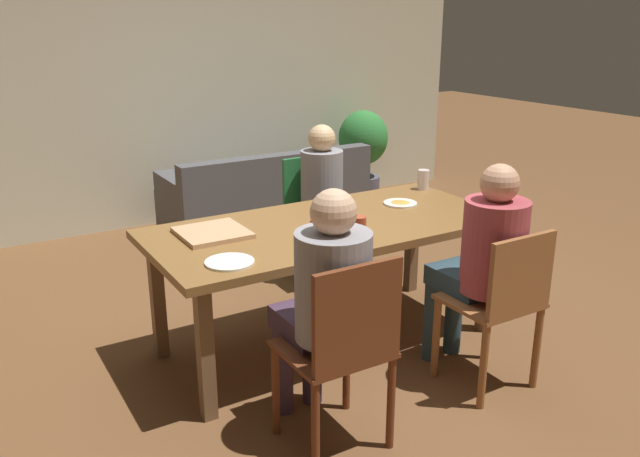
{
  "coord_description": "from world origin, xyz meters",
  "views": [
    {
      "loc": [
        -1.88,
        -3.01,
        1.89
      ],
      "look_at": [
        0.0,
        0.1,
        0.7
      ],
      "focal_mm": 36.52,
      "sensor_mm": 36.0,
      "label": 1
    }
  ],
  "objects_px": {
    "plate_1": "(400,203)",
    "potted_plant": "(363,148)",
    "person_2": "(484,255)",
    "drinking_glass_2": "(423,180)",
    "chair_2": "(501,302)",
    "couch": "(267,200)",
    "chair_0": "(344,345)",
    "pizza_box_0": "(212,233)",
    "drinking_glass_0": "(359,228)",
    "person_0": "(326,295)",
    "plate_0": "(230,262)",
    "chair_1": "(316,211)",
    "dining_table": "(329,235)",
    "person_1": "(326,193)",
    "drinking_glass_1": "(317,231)"
  },
  "relations": [
    {
      "from": "dining_table",
      "to": "drinking_glass_2",
      "type": "bearing_deg",
      "value": 18.46
    },
    {
      "from": "person_0",
      "to": "plate_1",
      "type": "relative_size",
      "value": 5.74
    },
    {
      "from": "chair_2",
      "to": "couch",
      "type": "bearing_deg",
      "value": 86.47
    },
    {
      "from": "drinking_glass_0",
      "to": "chair_1",
      "type": "bearing_deg",
      "value": 68.91
    },
    {
      "from": "chair_0",
      "to": "pizza_box_0",
      "type": "distance_m",
      "value": 1.11
    },
    {
      "from": "pizza_box_0",
      "to": "potted_plant",
      "type": "relative_size",
      "value": 0.37
    },
    {
      "from": "person_1",
      "to": "chair_2",
      "type": "height_order",
      "value": "person_1"
    },
    {
      "from": "person_2",
      "to": "plate_1",
      "type": "relative_size",
      "value": 5.7
    },
    {
      "from": "pizza_box_0",
      "to": "potted_plant",
      "type": "bearing_deg",
      "value": 41.82
    },
    {
      "from": "drinking_glass_1",
      "to": "drinking_glass_2",
      "type": "distance_m",
      "value": 1.32
    },
    {
      "from": "plate_0",
      "to": "chair_1",
      "type": "bearing_deg",
      "value": 45.59
    },
    {
      "from": "plate_1",
      "to": "drinking_glass_0",
      "type": "relative_size",
      "value": 1.64
    },
    {
      "from": "dining_table",
      "to": "person_2",
      "type": "relative_size",
      "value": 1.72
    },
    {
      "from": "chair_2",
      "to": "pizza_box_0",
      "type": "distance_m",
      "value": 1.56
    },
    {
      "from": "chair_1",
      "to": "potted_plant",
      "type": "xyz_separation_m",
      "value": [
        1.48,
        1.53,
        0.06
      ]
    },
    {
      "from": "dining_table",
      "to": "chair_1",
      "type": "bearing_deg",
      "value": 63.44
    },
    {
      "from": "chair_0",
      "to": "drinking_glass_0",
      "type": "xyz_separation_m",
      "value": [
        0.48,
        0.6,
        0.28
      ]
    },
    {
      "from": "chair_1",
      "to": "person_2",
      "type": "bearing_deg",
      "value": -90.0
    },
    {
      "from": "plate_1",
      "to": "potted_plant",
      "type": "bearing_deg",
      "value": 60.17
    },
    {
      "from": "person_0",
      "to": "drinking_glass_0",
      "type": "relative_size",
      "value": 9.43
    },
    {
      "from": "person_2",
      "to": "drinking_glass_2",
      "type": "xyz_separation_m",
      "value": [
        0.48,
        1.07,
        0.12
      ]
    },
    {
      "from": "dining_table",
      "to": "person_1",
      "type": "height_order",
      "value": "person_1"
    },
    {
      "from": "chair_1",
      "to": "plate_0",
      "type": "bearing_deg",
      "value": -134.41
    },
    {
      "from": "plate_0",
      "to": "plate_1",
      "type": "height_order",
      "value": "plate_1"
    },
    {
      "from": "chair_1",
      "to": "pizza_box_0",
      "type": "distance_m",
      "value": 1.41
    },
    {
      "from": "dining_table",
      "to": "drinking_glass_1",
      "type": "bearing_deg",
      "value": -132.27
    },
    {
      "from": "pizza_box_0",
      "to": "plate_0",
      "type": "relative_size",
      "value": 1.47
    },
    {
      "from": "person_2",
      "to": "person_0",
      "type": "bearing_deg",
      "value": -178.96
    },
    {
      "from": "person_0",
      "to": "person_2",
      "type": "xyz_separation_m",
      "value": [
        0.97,
        0.02,
        -0.01
      ]
    },
    {
      "from": "person_0",
      "to": "potted_plant",
      "type": "relative_size",
      "value": 1.26
    },
    {
      "from": "drinking_glass_1",
      "to": "plate_0",
      "type": "bearing_deg",
      "value": -176.58
    },
    {
      "from": "potted_plant",
      "to": "dining_table",
      "type": "bearing_deg",
      "value": -128.25
    },
    {
      "from": "chair_2",
      "to": "couch",
      "type": "xyz_separation_m",
      "value": [
        0.19,
        3.06,
        -0.23
      ]
    },
    {
      "from": "plate_1",
      "to": "person_1",
      "type": "bearing_deg",
      "value": 99.36
    },
    {
      "from": "chair_0",
      "to": "drinking_glass_1",
      "type": "height_order",
      "value": "chair_0"
    },
    {
      "from": "dining_table",
      "to": "chair_2",
      "type": "distance_m",
      "value": 1.03
    },
    {
      "from": "dining_table",
      "to": "drinking_glass_2",
      "type": "relative_size",
      "value": 15.18
    },
    {
      "from": "person_0",
      "to": "drinking_glass_1",
      "type": "xyz_separation_m",
      "value": [
        0.26,
        0.51,
        0.11
      ]
    },
    {
      "from": "person_2",
      "to": "drinking_glass_2",
      "type": "bearing_deg",
      "value": 66.01
    },
    {
      "from": "drinking_glass_1",
      "to": "chair_0",
      "type": "bearing_deg",
      "value": -111.3
    },
    {
      "from": "pizza_box_0",
      "to": "drinking_glass_0",
      "type": "xyz_separation_m",
      "value": [
        0.64,
        -0.47,
        0.05
      ]
    },
    {
      "from": "dining_table",
      "to": "plate_0",
      "type": "relative_size",
      "value": 8.6
    },
    {
      "from": "person_0",
      "to": "drinking_glass_2",
      "type": "relative_size",
      "value": 8.91
    },
    {
      "from": "pizza_box_0",
      "to": "drinking_glass_0",
      "type": "relative_size",
      "value": 2.75
    },
    {
      "from": "person_1",
      "to": "drinking_glass_1",
      "type": "xyz_separation_m",
      "value": [
        -0.71,
        -1.07,
        0.14
      ]
    },
    {
      "from": "chair_1",
      "to": "plate_0",
      "type": "distance_m",
      "value": 1.76
    },
    {
      "from": "dining_table",
      "to": "drinking_glass_1",
      "type": "relative_size",
      "value": 15.76
    },
    {
      "from": "pizza_box_0",
      "to": "drinking_glass_1",
      "type": "relative_size",
      "value": 2.7
    },
    {
      "from": "drinking_glass_2",
      "to": "potted_plant",
      "type": "distance_m",
      "value": 2.4
    },
    {
      "from": "couch",
      "to": "potted_plant",
      "type": "relative_size",
      "value": 1.89
    }
  ]
}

